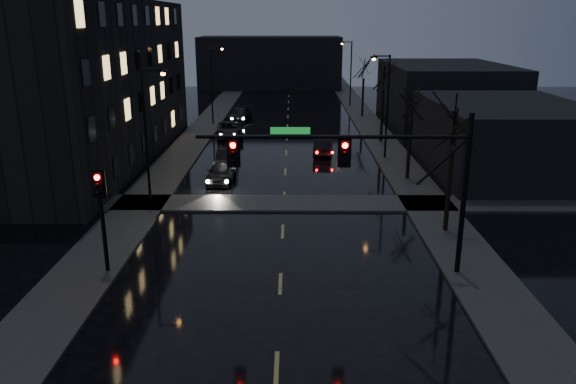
{
  "coord_description": "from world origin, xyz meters",
  "views": [
    {
      "loc": [
        0.47,
        -13.16,
        10.5
      ],
      "look_at": [
        0.3,
        10.56,
        3.2
      ],
      "focal_mm": 35.0,
      "sensor_mm": 36.0,
      "label": 1
    }
  ],
  "objects_px": {
    "oncoming_car_b": "(227,159)",
    "oncoming_car_c": "(230,130)",
    "oncoming_car_a": "(221,171)",
    "lead_car": "(323,147)",
    "oncoming_car_d": "(239,115)"
  },
  "relations": [
    {
      "from": "oncoming_car_a",
      "to": "oncoming_car_d",
      "type": "relative_size",
      "value": 0.86
    },
    {
      "from": "oncoming_car_a",
      "to": "oncoming_car_c",
      "type": "height_order",
      "value": "oncoming_car_a"
    },
    {
      "from": "oncoming_car_b",
      "to": "oncoming_car_c",
      "type": "height_order",
      "value": "oncoming_car_c"
    },
    {
      "from": "oncoming_car_b",
      "to": "lead_car",
      "type": "height_order",
      "value": "oncoming_car_b"
    },
    {
      "from": "oncoming_car_b",
      "to": "lead_car",
      "type": "bearing_deg",
      "value": 28.73
    },
    {
      "from": "oncoming_car_b",
      "to": "oncoming_car_d",
      "type": "bearing_deg",
      "value": 90.31
    },
    {
      "from": "oncoming_car_b",
      "to": "oncoming_car_c",
      "type": "distance_m",
      "value": 11.52
    },
    {
      "from": "oncoming_car_a",
      "to": "lead_car",
      "type": "height_order",
      "value": "oncoming_car_a"
    },
    {
      "from": "oncoming_car_b",
      "to": "oncoming_car_d",
      "type": "relative_size",
      "value": 0.85
    },
    {
      "from": "oncoming_car_a",
      "to": "oncoming_car_d",
      "type": "bearing_deg",
      "value": 93.45
    },
    {
      "from": "oncoming_car_b",
      "to": "oncoming_car_c",
      "type": "relative_size",
      "value": 0.82
    },
    {
      "from": "oncoming_car_a",
      "to": "oncoming_car_c",
      "type": "bearing_deg",
      "value": 95.15
    },
    {
      "from": "oncoming_car_a",
      "to": "oncoming_car_c",
      "type": "relative_size",
      "value": 0.83
    },
    {
      "from": "oncoming_car_b",
      "to": "oncoming_car_d",
      "type": "xyz_separation_m",
      "value": [
        -0.89,
        20.11,
        0.02
      ]
    },
    {
      "from": "oncoming_car_d",
      "to": "lead_car",
      "type": "relative_size",
      "value": 1.24
    }
  ]
}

